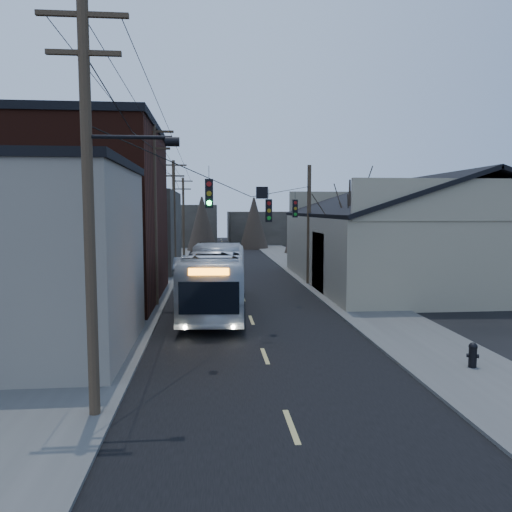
% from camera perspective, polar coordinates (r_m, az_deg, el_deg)
% --- Properties ---
extents(ground, '(160.00, 160.00, 0.00)m').
position_cam_1_polar(ground, '(11.41, 5.82, -22.99)').
color(ground, black).
rests_on(ground, ground).
extents(road_surface, '(9.00, 110.00, 0.02)m').
position_cam_1_polar(road_surface, '(40.26, -2.41, -2.34)').
color(road_surface, black).
rests_on(road_surface, ground).
extents(sidewalk_left, '(4.00, 110.00, 0.12)m').
position_cam_1_polar(sidewalk_left, '(40.46, -11.65, -2.34)').
color(sidewalk_left, '#474744').
rests_on(sidewalk_left, ground).
extents(sidewalk_right, '(4.00, 110.00, 0.12)m').
position_cam_1_polar(sidewalk_right, '(41.09, 6.68, -2.15)').
color(sidewalk_right, '#474744').
rests_on(sidewalk_right, ground).
extents(building_clapboard, '(8.00, 8.00, 7.00)m').
position_cam_1_polar(building_clapboard, '(20.20, -25.58, -0.59)').
color(building_clapboard, gray).
rests_on(building_clapboard, ground).
extents(building_brick, '(10.00, 12.00, 10.00)m').
position_cam_1_polar(building_brick, '(30.91, -20.37, 4.27)').
color(building_brick, black).
rests_on(building_brick, ground).
extents(building_left_far, '(9.00, 14.00, 7.00)m').
position_cam_1_polar(building_left_far, '(46.50, -14.60, 2.85)').
color(building_left_far, '#312D27').
rests_on(building_left_far, ground).
extents(warehouse, '(16.16, 20.60, 7.73)m').
position_cam_1_polar(warehouse, '(38.03, 17.94, 1.02)').
color(warehouse, gray).
rests_on(warehouse, ground).
extents(building_far_left, '(10.00, 12.00, 6.00)m').
position_cam_1_polar(building_far_left, '(74.99, -8.36, 3.48)').
color(building_far_left, '#312D27').
rests_on(building_far_left, ground).
extents(building_far_right, '(12.00, 14.00, 5.00)m').
position_cam_1_polar(building_far_right, '(80.40, 1.14, 3.30)').
color(building_far_right, '#312D27').
rests_on(building_far_right, ground).
extents(bare_tree, '(0.40, 0.40, 7.20)m').
position_cam_1_polar(bare_tree, '(31.08, 10.57, 1.94)').
color(bare_tree, black).
rests_on(bare_tree, ground).
extents(utility_lines, '(11.24, 45.28, 10.50)m').
position_cam_1_polar(utility_lines, '(34.01, -7.21, 4.56)').
color(utility_lines, '#382B1E').
rests_on(utility_lines, ground).
extents(bus, '(3.69, 12.51, 3.44)m').
position_cam_1_polar(bus, '(26.65, -4.53, -2.61)').
color(bus, silver).
rests_on(bus, ground).
extents(parked_car, '(1.60, 4.27, 1.39)m').
position_cam_1_polar(parked_car, '(41.92, -8.42, -1.14)').
color(parked_car, '#A5A8AD').
rests_on(parked_car, ground).
extents(fire_hydrant, '(0.41, 0.29, 0.85)m').
position_cam_1_polar(fire_hydrant, '(18.53, 23.53, -10.23)').
color(fire_hydrant, black).
rests_on(fire_hydrant, sidewalk_right).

